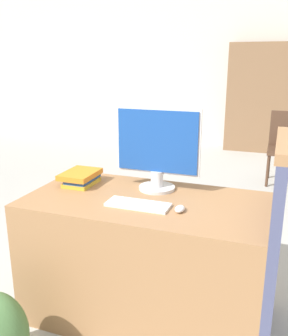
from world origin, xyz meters
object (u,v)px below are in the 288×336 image
keyboard (138,205)px  far_chair (286,144)px  book_stack (81,177)px  monitor (157,149)px  mouse (180,209)px

keyboard → far_chair: size_ratio=0.39×
keyboard → book_stack: 0.54m
book_stack → far_chair: size_ratio=0.29×
monitor → far_chair: bearing=75.0°
book_stack → monitor: bearing=8.7°
monitor → book_stack: bearing=-171.3°
book_stack → far_chair: bearing=66.9°
monitor → far_chair: (0.79, 2.94, -0.52)m
mouse → far_chair: size_ratio=0.09×
monitor → mouse: bearing=-53.2°
mouse → far_chair: 3.30m
keyboard → book_stack: (-0.49, 0.23, 0.04)m
keyboard → mouse: 0.24m
monitor → keyboard: 0.39m
keyboard → far_chair: far_chair is taller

